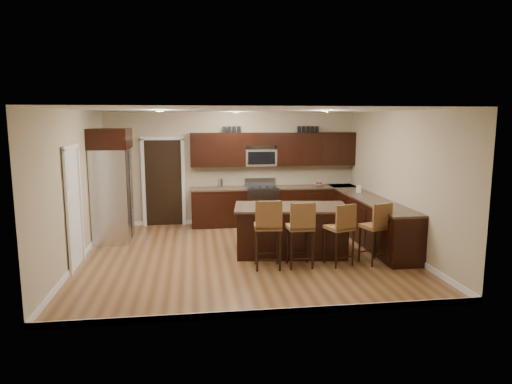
{
  "coord_description": "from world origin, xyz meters",
  "views": [
    {
      "loc": [
        -0.93,
        -8.28,
        2.54
      ],
      "look_at": [
        0.27,
        0.4,
        1.14
      ],
      "focal_mm": 32.0,
      "sensor_mm": 36.0,
      "label": 1
    }
  ],
  "objects": [
    {
      "name": "refrigerator",
      "position": [
        -2.62,
        1.43,
        1.2
      ],
      "size": [
        0.79,
        1.03,
        2.35
      ],
      "color": "silver",
      "rests_on": "floor"
    },
    {
      "name": "soap_bottle",
      "position": [
        2.7,
        1.33,
        1.03
      ],
      "size": [
        0.12,
        0.12,
        0.22
      ],
      "primitive_type": "imported",
      "rotation": [
        0.0,
        0.0,
        -0.25
      ],
      "color": "#B2B2B2",
      "rests_on": "base_cabinets"
    },
    {
      "name": "doorway",
      "position": [
        -1.65,
        2.73,
        1.03
      ],
      "size": [
        0.85,
        0.03,
        2.06
      ],
      "primitive_type": "cube",
      "color": "black",
      "rests_on": "floor"
    },
    {
      "name": "wall_left",
      "position": [
        -3.0,
        0.0,
        1.35
      ],
      "size": [
        0.0,
        5.5,
        5.5
      ],
      "primitive_type": "plane",
      "rotation": [
        1.57,
        0.0,
        1.57
      ],
      "color": "tan",
      "rests_on": "floor"
    },
    {
      "name": "stool_extra",
      "position": [
        2.24,
        -0.85,
        0.69
      ],
      "size": [
        0.52,
        0.52,
        1.1
      ],
      "rotation": [
        0.0,
        0.0,
        0.32
      ],
      "color": "brown",
      "rests_on": "floor"
    },
    {
      "name": "microwave",
      "position": [
        0.68,
        2.6,
        1.62
      ],
      "size": [
        0.76,
        0.31,
        0.4
      ],
      "primitive_type": "cube",
      "color": "silver",
      "rests_on": "upper_cabinets"
    },
    {
      "name": "pantry_door",
      "position": [
        -2.98,
        -0.3,
        1.02
      ],
      "size": [
        0.03,
        0.8,
        2.04
      ],
      "primitive_type": "cube",
      "color": "white",
      "rests_on": "floor"
    },
    {
      "name": "ceiling",
      "position": [
        0.0,
        0.0,
        2.7
      ],
      "size": [
        6.0,
        6.0,
        0.0
      ],
      "primitive_type": "plane",
      "rotation": [
        3.14,
        0.0,
        0.0
      ],
      "color": "silver",
      "rests_on": "wall_back"
    },
    {
      "name": "base_cabinets",
      "position": [
        1.9,
        1.45,
        0.46
      ],
      "size": [
        4.02,
        3.96,
        0.92
      ],
      "color": "black",
      "rests_on": "floor"
    },
    {
      "name": "floor",
      "position": [
        0.0,
        0.0,
        0.0
      ],
      "size": [
        6.0,
        6.0,
        0.0
      ],
      "primitive_type": "plane",
      "color": "brown",
      "rests_on": "ground"
    },
    {
      "name": "range",
      "position": [
        0.68,
        2.45,
        0.47
      ],
      "size": [
        0.76,
        0.64,
        1.11
      ],
      "color": "silver",
      "rests_on": "floor"
    },
    {
      "name": "island",
      "position": [
        0.88,
        -0.01,
        0.43
      ],
      "size": [
        2.24,
        1.37,
        0.92
      ],
      "rotation": [
        0.0,
        0.0,
        -0.13
      ],
      "color": "black",
      "rests_on": "floor"
    },
    {
      "name": "stool_mid",
      "position": [
        0.87,
        -0.86,
        0.72
      ],
      "size": [
        0.43,
        0.43,
        1.16
      ],
      "rotation": [
        0.0,
        0.0,
        -0.0
      ],
      "color": "brown",
      "rests_on": "floor"
    },
    {
      "name": "canister_short",
      "position": [
        -0.31,
        2.45,
        1.01
      ],
      "size": [
        0.11,
        0.11,
        0.18
      ],
      "primitive_type": "cylinder",
      "color": "silver",
      "rests_on": "base_cabinets"
    },
    {
      "name": "stool_right",
      "position": [
        1.59,
        -0.85,
        0.69
      ],
      "size": [
        0.52,
        0.52,
        1.1
      ],
      "rotation": [
        0.0,
        0.0,
        0.32
      ],
      "color": "brown",
      "rests_on": "floor"
    },
    {
      "name": "letter_decor",
      "position": [
        0.9,
        2.58,
        2.29
      ],
      "size": [
        2.2,
        0.03,
        0.15
      ],
      "primitive_type": null,
      "color": "black",
      "rests_on": "upper_cabinets"
    },
    {
      "name": "stool_left",
      "position": [
        0.3,
        -0.86,
        0.75
      ],
      "size": [
        0.49,
        0.49,
        1.21
      ],
      "rotation": [
        0.0,
        0.0,
        -0.08
      ],
      "color": "brown",
      "rests_on": "floor"
    },
    {
      "name": "wall_right",
      "position": [
        3.0,
        0.0,
        1.35
      ],
      "size": [
        0.0,
        5.5,
        5.5
      ],
      "primitive_type": "plane",
      "rotation": [
        1.57,
        0.0,
        -1.57
      ],
      "color": "tan",
      "rests_on": "floor"
    },
    {
      "name": "fruit_bowl",
      "position": [
        2.1,
        2.45,
        0.95
      ],
      "size": [
        0.31,
        0.31,
        0.06
      ],
      "primitive_type": "imported",
      "rotation": [
        0.0,
        0.0,
        0.31
      ],
      "color": "silver",
      "rests_on": "base_cabinets"
    },
    {
      "name": "floor_mat",
      "position": [
        0.61,
        1.44,
        0.01
      ],
      "size": [
        1.01,
        0.79,
        0.01
      ],
      "primitive_type": "cube",
      "rotation": [
        0.0,
        0.0,
        -0.24
      ],
      "color": "brown",
      "rests_on": "floor"
    },
    {
      "name": "island_jar",
      "position": [
        0.38,
        -0.01,
        0.97
      ],
      "size": [
        0.1,
        0.1,
        0.1
      ],
      "primitive_type": "cylinder",
      "color": "white",
      "rests_on": "island"
    },
    {
      "name": "canister_tall",
      "position": [
        -0.31,
        2.45,
        1.03
      ],
      "size": [
        0.12,
        0.12,
        0.21
      ],
      "primitive_type": "cylinder",
      "color": "silver",
      "rests_on": "base_cabinets"
    },
    {
      "name": "wall_back",
      "position": [
        0.0,
        2.75,
        1.35
      ],
      "size": [
        6.0,
        0.0,
        6.0
      ],
      "primitive_type": "plane",
      "rotation": [
        1.57,
        0.0,
        0.0
      ],
      "color": "tan",
      "rests_on": "floor"
    },
    {
      "name": "upper_cabinets",
      "position": [
        1.04,
        2.58,
        1.84
      ],
      "size": [
        4.0,
        0.33,
        0.8
      ],
      "color": "black",
      "rests_on": "wall_back"
    }
  ]
}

